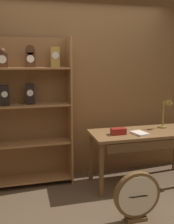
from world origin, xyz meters
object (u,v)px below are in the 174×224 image
(workbench, at_px, (144,138))
(toolbox_small, at_px, (118,131))
(open_repair_manual, at_px, (140,133))
(round_clock_large, at_px, (137,196))
(bookshelf, at_px, (15,110))
(desk_lamp, at_px, (167,110))

(workbench, height_order, toolbox_small, toolbox_small)
(workbench, relative_size, toolbox_small, 7.53)
(open_repair_manual, bearing_deg, round_clock_large, -131.03)
(bookshelf, xyz_separation_m, toolbox_small, (1.32, -0.40, -0.27))
(open_repair_manual, distance_m, round_clock_large, 0.94)
(round_clock_large, bearing_deg, open_repair_manual, 63.85)
(workbench, bearing_deg, toolbox_small, -176.66)
(toolbox_small, height_order, open_repair_manual, toolbox_small)
(desk_lamp, distance_m, open_repair_manual, 0.61)
(workbench, height_order, round_clock_large, workbench)
(bookshelf, bearing_deg, desk_lamp, -6.95)
(workbench, bearing_deg, desk_lamp, 16.62)
(desk_lamp, bearing_deg, open_repair_manual, -158.64)
(workbench, xyz_separation_m, toolbox_small, (-0.40, -0.02, 0.13))
(toolbox_small, relative_size, round_clock_large, 0.35)
(workbench, bearing_deg, open_repair_manual, -144.65)
(toolbox_small, xyz_separation_m, round_clock_large, (-0.07, -0.78, -0.51))
(desk_lamp, distance_m, toolbox_small, 0.84)
(desk_lamp, xyz_separation_m, toolbox_small, (-0.79, -0.14, -0.23))
(bookshelf, distance_m, desk_lamp, 2.13)
(desk_lamp, bearing_deg, round_clock_large, -133.21)
(bookshelf, relative_size, open_repair_manual, 9.19)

